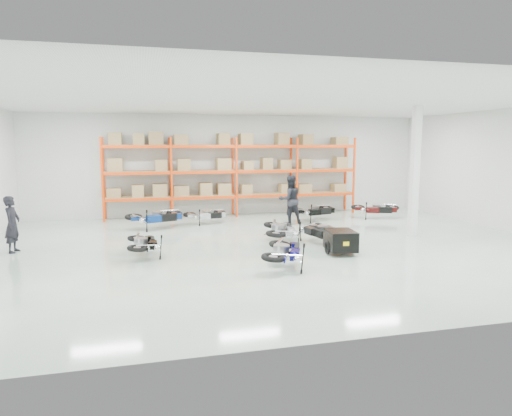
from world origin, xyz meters
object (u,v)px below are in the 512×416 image
object	(u,v)px
moto_back_a	(156,213)
person_left	(12,224)
trailer	(340,240)
moto_silver_left	(281,226)
moto_back_b	(206,212)
moto_back_c	(314,208)
person_back	(290,200)
moto_touring_right	(320,227)
moto_black_far_left	(144,240)
moto_back_d	(376,206)
moto_blue_centre	(285,247)

from	to	relation	value
moto_back_a	person_left	distance (m)	5.15
trailer	moto_silver_left	bearing A→B (deg)	131.65
trailer	moto_back_b	size ratio (longest dim) A/B	1.08
moto_back_c	moto_back_b	bearing A→B (deg)	73.75
moto_silver_left	moto_back_c	size ratio (longest dim) A/B	1.05
moto_back_a	person_back	world-z (taller)	person_back
moto_touring_right	person_left	size ratio (longest dim) A/B	1.01
moto_back_a	moto_back_c	distance (m)	6.55
moto_back_a	person_back	xyz separation A→B (m)	(5.29, -0.17, 0.39)
moto_black_far_left	trailer	xyz separation A→B (m)	(5.59, -1.07, -0.09)
moto_black_far_left	person_back	size ratio (longest dim) A/B	0.82
moto_silver_left	moto_back_a	size ratio (longest dim) A/B	0.97
trailer	person_left	world-z (taller)	person_left
person_back	moto_black_far_left	bearing A→B (deg)	31.17
moto_back_c	moto_back_d	bearing A→B (deg)	-105.11
moto_black_far_left	moto_back_a	xyz separation A→B (m)	(0.49, 4.39, 0.10)
moto_back_d	person_left	size ratio (longest dim) A/B	1.05
moto_black_far_left	moto_touring_right	bearing A→B (deg)	-175.56
moto_back_a	moto_back_d	size ratio (longest dim) A/B	1.09
moto_blue_centre	moto_black_far_left	size ratio (longest dim) A/B	1.11
moto_back_d	person_back	distance (m)	4.09
moto_touring_right	moto_back_a	size ratio (longest dim) A/B	0.88
moto_black_far_left	moto_back_a	size ratio (longest dim) A/B	0.83
moto_silver_left	person_left	xyz separation A→B (m)	(-8.10, 0.80, 0.27)
moto_back_c	person_back	distance (m)	1.42
moto_back_c	person_left	world-z (taller)	person_left
moto_touring_right	moto_back_c	xyz separation A→B (m)	(1.45, 4.19, 0.02)
moto_back_d	trailer	bearing A→B (deg)	161.50
moto_black_far_left	person_back	xyz separation A→B (m)	(5.78, 4.23, 0.49)
moto_silver_left	moto_black_far_left	xyz separation A→B (m)	(-4.33, -0.72, -0.08)
moto_silver_left	moto_back_c	world-z (taller)	moto_silver_left
moto_back_b	person_left	size ratio (longest dim) A/B	0.92
moto_touring_right	person_back	bearing A→B (deg)	77.71
moto_blue_centre	person_back	size ratio (longest dim) A/B	0.91
trailer	person_back	world-z (taller)	person_back
moto_touring_right	moto_back_d	xyz separation A→B (m)	(4.24, 4.07, 0.02)
person_left	moto_touring_right	bearing A→B (deg)	-87.31
person_back	moto_blue_centre	bearing A→B (deg)	65.61
moto_silver_left	person_left	world-z (taller)	person_left
moto_blue_centre	moto_back_a	world-z (taller)	moto_back_a
moto_back_d	moto_back_c	bearing A→B (deg)	105.78
moto_blue_centre	moto_touring_right	bearing A→B (deg)	-104.47
trailer	moto_back_c	size ratio (longest dim) A/B	0.95
moto_back_d	moto_back_b	bearing A→B (deg)	105.07
moto_touring_right	person_left	distance (m)	9.42
moto_back_a	moto_black_far_left	bearing A→B (deg)	157.27
moto_blue_centre	moto_back_a	xyz separation A→B (m)	(-3.06, 6.50, 0.04)
moto_black_far_left	moto_back_d	xyz separation A→B (m)	(9.83, 4.59, 0.05)
moto_back_a	moto_back_d	distance (m)	9.34
trailer	moto_back_d	world-z (taller)	moto_back_d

